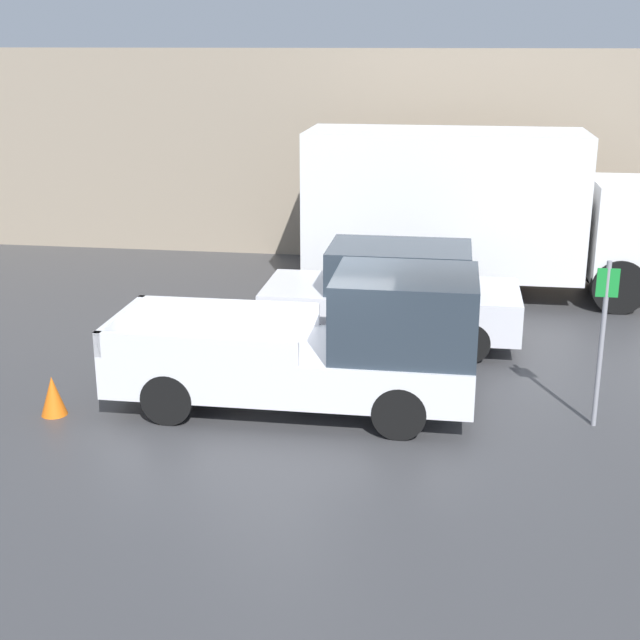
# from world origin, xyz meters

# --- Properties ---
(ground_plane) EXTENTS (60.00, 60.00, 0.00)m
(ground_plane) POSITION_xyz_m (0.00, 0.00, 0.00)
(ground_plane) COLOR #3D3D3F
(building_wall) EXTENTS (28.00, 0.15, 5.06)m
(building_wall) POSITION_xyz_m (0.00, 9.94, 2.53)
(building_wall) COLOR gray
(building_wall) RESTS_ON ground
(pickup_truck) EXTENTS (5.31, 1.96, 2.12)m
(pickup_truck) POSITION_xyz_m (0.36, 0.15, 0.98)
(pickup_truck) COLOR silver
(pickup_truck) RESTS_ON ground
(car) EXTENTS (4.54, 1.96, 1.78)m
(car) POSITION_xyz_m (1.08, 3.37, 0.89)
(car) COLOR silver
(car) RESTS_ON ground
(delivery_truck) EXTENTS (7.58, 2.37, 3.46)m
(delivery_truck) POSITION_xyz_m (2.48, 6.88, 1.88)
(delivery_truck) COLOR white
(delivery_truck) RESTS_ON ground
(parking_sign) EXTENTS (0.30, 0.07, 2.41)m
(parking_sign) POSITION_xyz_m (4.18, 0.11, 1.36)
(parking_sign) COLOR gray
(parking_sign) RESTS_ON ground
(newspaper_box) EXTENTS (0.45, 0.40, 0.98)m
(newspaper_box) POSITION_xyz_m (3.50, 9.61, 0.49)
(newspaper_box) COLOR red
(newspaper_box) RESTS_ON ground
(traffic_cone) EXTENTS (0.38, 0.38, 0.59)m
(traffic_cone) POSITION_xyz_m (-3.59, -0.68, 0.30)
(traffic_cone) COLOR orange
(traffic_cone) RESTS_ON ground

